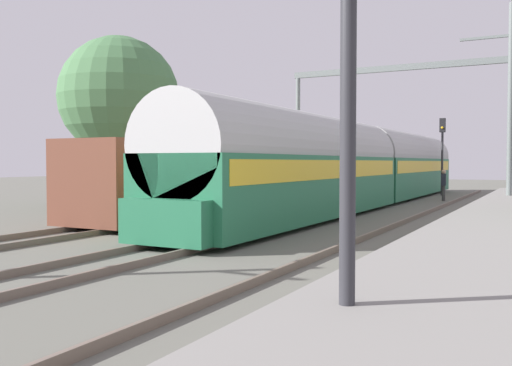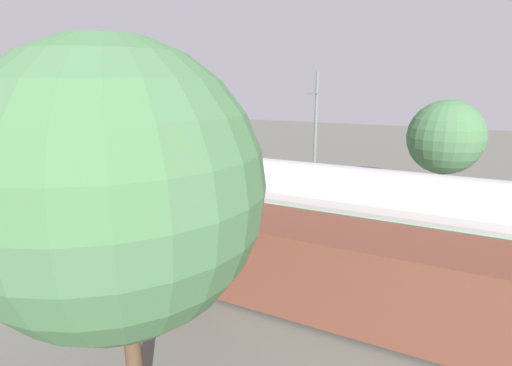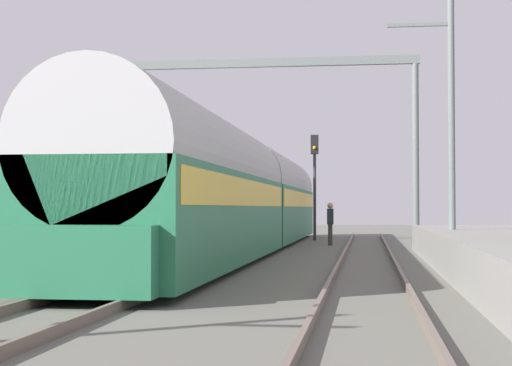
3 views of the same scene
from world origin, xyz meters
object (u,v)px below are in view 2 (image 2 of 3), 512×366
Objects in this scene: passenger_train at (192,190)px; railway_signal_far at (81,148)px; person_crossing at (153,184)px; freight_car at (318,266)px; catenary_gantry at (98,114)px.

passenger_train is 10.70m from railway_signal_far.
person_crossing is 0.35× the size of railway_signal_far.
passenger_train reaches higher than freight_car.
freight_car is at bearing -106.63° from catenary_gantry.
catenary_gantry reaches higher than freight_car.
freight_car is 2.63× the size of railway_signal_far.
catenary_gantry is (0.00, 6.35, 3.70)m from passenger_train.
passenger_train is 18.99× the size of person_crossing.
freight_car is at bearing 145.77° from person_crossing.
freight_car is 19.76m from railway_signal_far.
passenger_train is at bearing 145.30° from person_crossing.
person_crossing is at bearing 61.30° from passenger_train.
freight_car is 0.99× the size of catenary_gantry.
freight_car is 15.27m from person_crossing.
freight_car is 7.51× the size of person_crossing.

